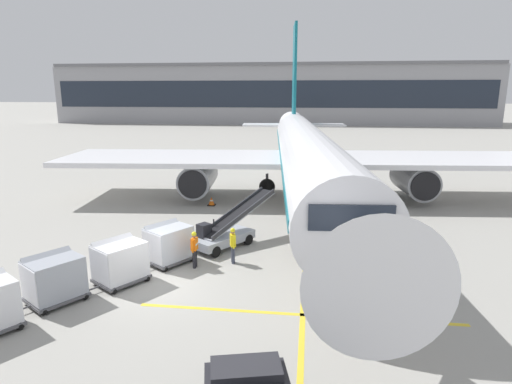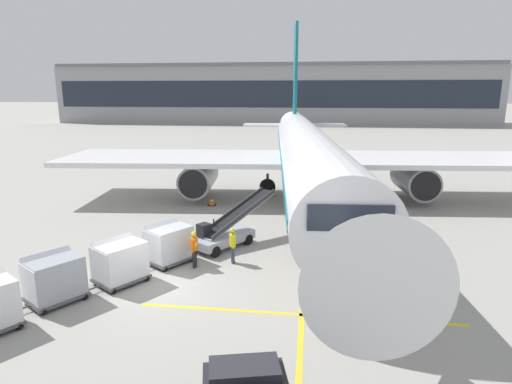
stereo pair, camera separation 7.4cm
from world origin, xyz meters
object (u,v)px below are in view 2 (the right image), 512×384
Objects in this scene: belt_loader at (226,231)px; baggage_cart_lead at (168,243)px; ground_crew_by_loader at (233,243)px; ground_crew_by_carts at (194,247)px; parked_airplane at (306,152)px; baggage_cart_third at (54,277)px; safety_cone_engine_keepout at (212,201)px; baggage_cart_second at (119,260)px.

belt_loader is 1.93× the size of baggage_cart_lead.
ground_crew_by_loader is 1.82m from ground_crew_by_carts.
baggage_cart_third is (-9.32, -18.03, -2.52)m from parked_airplane.
ground_crew_by_carts reaches higher than safety_cone_engine_keepout.
belt_loader is 8.77m from baggage_cart_third.
belt_loader is 8.44m from safety_cone_engine_keepout.
belt_loader reaches higher than ground_crew_by_loader.
baggage_cart_lead is 5.32m from baggage_cart_third.
baggage_cart_second is 3.37m from ground_crew_by_carts.
baggage_cart_second is (-7.54, -16.11, -2.52)m from parked_airplane.
baggage_cart_third is 1.55× the size of ground_crew_by_loader.
ground_crew_by_loader is at bearing -71.61° from safety_cone_engine_keepout.
ground_crew_by_carts is at bearing -106.19° from belt_loader.
safety_cone_engine_keepout is (2.75, 14.92, -0.70)m from baggage_cart_third.
ground_crew_by_carts is at bearing -108.81° from parked_airplane.
ground_crew_by_loader is 1.00× the size of ground_crew_by_carts.
baggage_cart_second is at bearing -94.28° from safety_cone_engine_keepout.
belt_loader is at bearing 52.14° from baggage_cart_third.
safety_cone_engine_keepout is at bearing 108.39° from ground_crew_by_loader.
belt_loader is at bearing -71.80° from safety_cone_engine_keepout.
parked_airplane is 13.98m from ground_crew_by_loader.
ground_crew_by_loader is at bearing -103.23° from parked_airplane.
belt_loader is at bearing 73.81° from ground_crew_by_carts.
baggage_cart_third is 1.55× the size of ground_crew_by_carts.
belt_loader is 6.16m from baggage_cart_second.
baggage_cart_lead is at bearing 60.95° from baggage_cart_second.
baggage_cart_lead reaches higher than safety_cone_engine_keepout.
ground_crew_by_loader is at bearing 23.88° from ground_crew_by_carts.
baggage_cart_third reaches higher than ground_crew_by_loader.
baggage_cart_third is 5.96m from ground_crew_by_carts.
baggage_cart_lead is 4.37× the size of safety_cone_engine_keepout.
ground_crew_by_carts is (2.73, 1.98, -0.00)m from baggage_cart_second.
belt_loader is 3.46m from baggage_cart_lead.
baggage_cart_lead is 3.08m from ground_crew_by_loader.
baggage_cart_second is (-1.33, -2.39, 0.00)m from baggage_cart_lead.
baggage_cart_lead is at bearing 54.26° from baggage_cart_third.
safety_cone_engine_keepout is (-2.63, 8.00, -0.51)m from belt_loader.
ground_crew_by_carts is (-0.88, -3.02, 0.19)m from belt_loader.
ground_crew_by_carts is (-4.81, -14.12, -2.52)m from parked_airplane.
belt_loader reaches higher than safety_cone_engine_keepout.
baggage_cart_lead is at bearing 163.51° from ground_crew_by_carts.
safety_cone_engine_keepout is at bearing 79.56° from baggage_cart_third.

